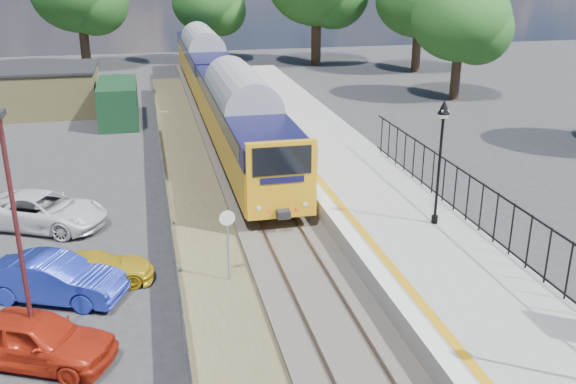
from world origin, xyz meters
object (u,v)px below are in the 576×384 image
object	(u,v)px
train	(218,81)
carpark_lamp	(16,226)
car_white	(43,211)
car_blue	(55,279)
car_red	(35,339)
speed_sign	(228,235)
victorian_lamp_north	(442,134)
car_yellow	(94,269)

from	to	relation	value
train	carpark_lamp	distance (m)	28.22
train	car_white	size ratio (longest dim) A/B	8.02
car_blue	car_red	bearing A→B (deg)	-159.06
speed_sign	car_blue	bearing A→B (deg)	176.34
car_blue	speed_sign	bearing A→B (deg)	-67.60
victorian_lamp_north	train	world-z (taller)	victorian_lamp_north
train	speed_sign	xyz separation A→B (m)	(-2.50, -23.74, -0.63)
car_red	car_blue	world-z (taller)	car_red
car_blue	car_white	size ratio (longest dim) A/B	0.85
speed_sign	carpark_lamp	bearing A→B (deg)	-152.85
victorian_lamp_north	carpark_lamp	size ratio (longest dim) A/B	0.68
car_red	car_white	bearing A→B (deg)	30.90
victorian_lamp_north	car_blue	world-z (taller)	victorian_lamp_north
speed_sign	carpark_lamp	xyz separation A→B (m)	(-5.59, -3.25, 2.18)
speed_sign	carpark_lamp	world-z (taller)	carpark_lamp
victorian_lamp_north	car_red	xyz separation A→B (m)	(-13.36, -4.54, -3.57)
car_white	carpark_lamp	bearing A→B (deg)	-147.86
carpark_lamp	car_white	distance (m)	9.96
car_red	victorian_lamp_north	bearing A→B (deg)	-46.31
car_red	car_white	size ratio (longest dim) A/B	0.84
speed_sign	car_blue	xyz separation A→B (m)	(-5.44, 0.06, -1.00)
victorian_lamp_north	car_blue	size ratio (longest dim) A/B	1.06
speed_sign	car_white	world-z (taller)	speed_sign
victorian_lamp_north	train	xyz separation A→B (m)	(-5.30, 22.54, -1.96)
train	speed_sign	bearing A→B (deg)	-96.01
victorian_lamp_north	speed_sign	world-z (taller)	victorian_lamp_north
car_blue	car_yellow	distance (m)	1.34
train	car_blue	xyz separation A→B (m)	(-7.94, -23.68, -1.63)
train	car_yellow	xyz separation A→B (m)	(-6.81, -22.97, -1.79)
carpark_lamp	car_red	size ratio (longest dim) A/B	1.59
train	car_white	bearing A→B (deg)	-117.22
speed_sign	car_yellow	distance (m)	4.53
victorian_lamp_north	car_red	distance (m)	14.56
speed_sign	car_yellow	size ratio (longest dim) A/B	0.67
car_blue	car_yellow	xyz separation A→B (m)	(1.12, 0.71, -0.16)
train	victorian_lamp_north	bearing A→B (deg)	-76.77
car_yellow	carpark_lamp	bearing A→B (deg)	161.00
car_blue	car_white	world-z (taller)	car_blue
car_yellow	car_blue	bearing A→B (deg)	120.87
victorian_lamp_north	car_white	size ratio (longest dim) A/B	0.90
victorian_lamp_north	car_red	size ratio (longest dim) A/B	1.08
car_blue	carpark_lamp	bearing A→B (deg)	-159.61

